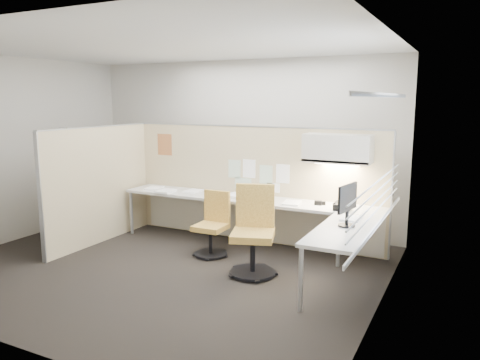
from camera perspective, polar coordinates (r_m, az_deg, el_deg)
The scene contains 27 objects.
floor at distance 6.32m, azimuth -9.36°, elevation -10.36°, with size 5.50×4.50×0.01m, color black.
ceiling at distance 5.97m, azimuth -10.14°, elevation 15.87°, with size 5.50×4.50×0.01m, color white.
wall_back at distance 7.90m, azimuth -0.02°, elevation 4.29°, with size 5.50×0.02×2.80m, color beige.
wall_left at distance 7.92m, azimuth -26.02°, elevation 3.32°, with size 0.02×4.50×2.80m, color beige.
wall_right at distance 4.90m, azimuth 17.20°, elevation 0.45°, with size 0.02×4.50×2.80m, color beige.
window_pane at distance 4.88m, azimuth 17.00°, elevation 2.21°, with size 0.01×2.80×1.30m, color #ABB8C7.
partition_back at distance 7.15m, azimuth 1.59°, elevation -0.54°, with size 4.10×0.06×1.75m, color #C8B78A.
partition_left at distance 7.40m, azimuth -16.72°, elevation -0.61°, with size 0.06×2.20×1.75m, color #C8B78A.
desk at distance 6.63m, azimuth 2.82°, elevation -3.78°, with size 4.00×2.07×0.73m.
overhead_bin at distance 6.41m, azimuth 11.83°, elevation 3.79°, with size 0.90×0.36×0.38m, color beige.
task_light_strip at distance 6.43m, azimuth 11.76°, elevation 1.93°, with size 0.60×0.06×0.02m, color #FFEABF.
pinned_papers at distance 7.06m, azimuth 2.06°, elevation 0.63°, with size 1.01×0.00×0.47m.
poster at distance 7.85m, azimuth -9.17°, elevation 4.28°, with size 0.28×0.00×0.35m, color orange.
chair_left at distance 6.57m, azimuth -3.34°, elevation -5.62°, with size 0.47×0.47×0.88m.
chair_right at distance 5.86m, azimuth 1.66°, elevation -6.53°, with size 0.64×0.66×1.09m.
monitor at distance 5.42m, azimuth 12.97°, elevation -2.67°, with size 0.19×0.46×0.49m.
phone at distance 6.25m, azimuth 12.30°, elevation -3.16°, with size 0.21×0.20×0.12m.
stapler at distance 6.50m, azimuth 9.77°, elevation -2.81°, with size 0.14×0.04×0.05m, color black.
tape_dispenser at distance 6.49m, azimuth 9.50°, elevation -2.77°, with size 0.10×0.06×0.06m, color black.
coat_hook at distance 6.93m, azimuth -21.06°, elevation 3.07°, with size 0.18×0.43×1.30m.
paper_stack_0 at distance 7.65m, azimuth -10.40°, elevation -1.02°, with size 0.23×0.30×0.03m, color white.
paper_stack_1 at distance 7.38m, azimuth -5.70°, elevation -1.34°, with size 0.23×0.30×0.02m, color white.
paper_stack_2 at distance 6.91m, azimuth -0.51°, elevation -1.93°, with size 0.23×0.30×0.05m, color white.
paper_stack_3 at distance 6.77m, azimuth 2.31°, elevation -2.32°, with size 0.23×0.30×0.02m, color white.
paper_stack_4 at distance 6.53m, azimuth 6.34°, elevation -2.80°, with size 0.23×0.30×0.02m, color white.
paper_stack_5 at distance 5.83m, azimuth 13.37°, elevation -4.57°, with size 0.23×0.30×0.02m, color white.
paper_stack_6 at distance 7.39m, azimuth -9.03°, elevation -1.35°, with size 0.23×0.30×0.03m, color white.
Camera 1 is at (3.52, -4.78, 2.16)m, focal length 35.00 mm.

